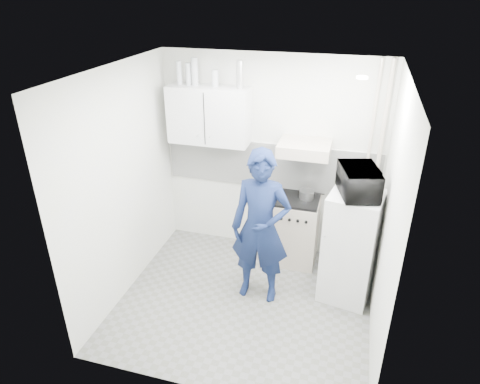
# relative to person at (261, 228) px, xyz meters

# --- Properties ---
(floor) EXTENTS (2.80, 2.80, 0.00)m
(floor) POSITION_rel_person_xyz_m (-0.13, -0.19, -0.90)
(floor) COLOR slate
(floor) RESTS_ON ground
(ceiling) EXTENTS (2.80, 2.80, 0.00)m
(ceiling) POSITION_rel_person_xyz_m (-0.13, -0.19, 1.70)
(ceiling) COLOR white
(ceiling) RESTS_ON wall_back
(wall_back) EXTENTS (2.80, 0.00, 2.80)m
(wall_back) POSITION_rel_person_xyz_m (-0.13, 1.06, 0.40)
(wall_back) COLOR silver
(wall_back) RESTS_ON floor
(wall_left) EXTENTS (0.00, 2.60, 2.60)m
(wall_left) POSITION_rel_person_xyz_m (-1.53, -0.19, 0.40)
(wall_left) COLOR silver
(wall_left) RESTS_ON floor
(wall_right) EXTENTS (0.00, 2.60, 2.60)m
(wall_right) POSITION_rel_person_xyz_m (1.27, -0.19, 0.40)
(wall_right) COLOR silver
(wall_right) RESTS_ON floor
(person) EXTENTS (0.66, 0.43, 1.80)m
(person) POSITION_rel_person_xyz_m (0.00, 0.00, 0.00)
(person) COLOR #0F1A3D
(person) RESTS_ON floor
(stove) EXTENTS (0.55, 0.55, 0.88)m
(stove) POSITION_rel_person_xyz_m (0.28, 0.81, -0.46)
(stove) COLOR #BBAD9A
(stove) RESTS_ON floor
(fridge) EXTENTS (0.63, 0.63, 1.31)m
(fridge) POSITION_rel_person_xyz_m (0.97, 0.26, -0.24)
(fridge) COLOR silver
(fridge) RESTS_ON floor
(stove_top) EXTENTS (0.53, 0.53, 0.03)m
(stove_top) POSITION_rel_person_xyz_m (0.28, 0.81, -0.01)
(stove_top) COLOR black
(stove_top) RESTS_ON stove
(saucepan) EXTENTS (0.18, 0.18, 0.10)m
(saucepan) POSITION_rel_person_xyz_m (0.38, 0.84, 0.06)
(saucepan) COLOR silver
(saucepan) RESTS_ON stove_top
(microwave) EXTENTS (0.62, 0.50, 0.30)m
(microwave) POSITION_rel_person_xyz_m (0.97, 0.26, 0.56)
(microwave) COLOR black
(microwave) RESTS_ON fridge
(bottle_a) EXTENTS (0.06, 0.06, 0.28)m
(bottle_a) POSITION_rel_person_xyz_m (-1.24, 0.89, 1.44)
(bottle_a) COLOR #B2B7BC
(bottle_a) RESTS_ON upper_cabinet
(bottle_b) EXTENTS (0.07, 0.07, 0.26)m
(bottle_b) POSITION_rel_person_xyz_m (-1.12, 0.89, 1.43)
(bottle_b) COLOR #B2B7BC
(bottle_b) RESTS_ON upper_cabinet
(bottle_c) EXTENTS (0.08, 0.08, 0.32)m
(bottle_c) POSITION_rel_person_xyz_m (-1.04, 0.89, 1.46)
(bottle_c) COLOR #B2B7BC
(bottle_c) RESTS_ON upper_cabinet
(canister_a) EXTENTS (0.08, 0.08, 0.20)m
(canister_a) POSITION_rel_person_xyz_m (-0.79, 0.89, 1.40)
(canister_a) COLOR #B2B7BC
(canister_a) RESTS_ON upper_cabinet
(bottle_e) EXTENTS (0.08, 0.08, 0.32)m
(bottle_e) POSITION_rel_person_xyz_m (-0.49, 0.89, 1.46)
(bottle_e) COLOR silver
(bottle_e) RESTS_ON upper_cabinet
(upper_cabinet) EXTENTS (1.00, 0.35, 0.70)m
(upper_cabinet) POSITION_rel_person_xyz_m (-0.88, 0.89, 0.95)
(upper_cabinet) COLOR silver
(upper_cabinet) RESTS_ON wall_back
(range_hood) EXTENTS (0.60, 0.50, 0.14)m
(range_hood) POSITION_rel_person_xyz_m (0.32, 0.81, 0.67)
(range_hood) COLOR #BBAD9A
(range_hood) RESTS_ON wall_back
(backsplash) EXTENTS (2.74, 0.03, 0.60)m
(backsplash) POSITION_rel_person_xyz_m (-0.13, 1.05, 0.30)
(backsplash) COLOR white
(backsplash) RESTS_ON wall_back
(pipe_a) EXTENTS (0.05, 0.05, 2.60)m
(pipe_a) POSITION_rel_person_xyz_m (1.17, 0.98, 0.40)
(pipe_a) COLOR #BBAD9A
(pipe_a) RESTS_ON floor
(pipe_b) EXTENTS (0.04, 0.04, 2.60)m
(pipe_b) POSITION_rel_person_xyz_m (1.05, 0.98, 0.40)
(pipe_b) COLOR #BBAD9A
(pipe_b) RESTS_ON floor
(ceiling_spot_fixture) EXTENTS (0.10, 0.10, 0.02)m
(ceiling_spot_fixture) POSITION_rel_person_xyz_m (0.87, 0.01, 1.67)
(ceiling_spot_fixture) COLOR white
(ceiling_spot_fixture) RESTS_ON ceiling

